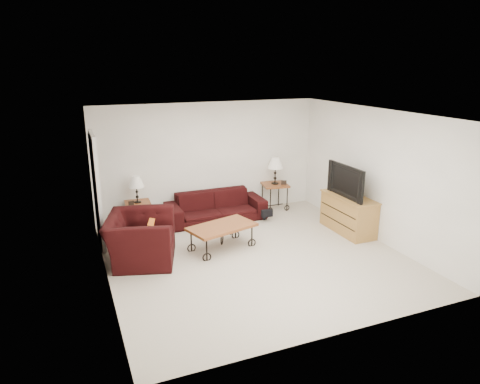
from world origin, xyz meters
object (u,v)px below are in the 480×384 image
sofa (216,207)px  coffee_table (222,237)px  tv_stand (348,214)px  lamp_right (275,171)px  side_table_left (139,215)px  side_table_right (275,197)px  armchair (141,238)px  television (350,181)px  backpack (264,209)px  lamp_left (137,189)px

sofa → coffee_table: 1.53m
tv_stand → sofa: bearing=144.1°
sofa → lamp_right: lamp_right is taller
side_table_left → side_table_right: bearing=-0.0°
armchair → tv_stand: bearing=-76.5°
side_table_left → television: size_ratio=0.49×
lamp_right → tv_stand: size_ratio=0.50×
tv_stand → armchair: bearing=176.8°
side_table_right → backpack: side_table_right is taller
sofa → lamp_left: (-1.63, 0.18, 0.52)m
sofa → television: television is taller
lamp_left → armchair: bearing=-98.0°
tv_stand → side_table_left: bearing=155.0°
backpack → side_table_right: bearing=62.3°
armchair → backpack: (2.82, 1.00, -0.16)m
lamp_right → backpack: size_ratio=1.24×
side_table_left → side_table_right: (3.14, -0.00, 0.03)m
lamp_right → television: (0.73, -1.81, 0.14)m
side_table_left → side_table_right: size_ratio=0.89×
side_table_left → armchair: armchair is taller
armchair → backpack: armchair is taller
tv_stand → television: (-0.02, 0.00, 0.70)m
side_table_left → sofa: bearing=-6.3°
lamp_left → backpack: 2.73m
lamp_right → backpack: lamp_right is taller
side_table_left → lamp_right: (3.14, -0.00, 0.65)m
coffee_table → armchair: armchair is taller
side_table_left → side_table_right: side_table_right is taller
lamp_left → lamp_right: (3.14, -0.00, 0.10)m
side_table_right → side_table_left: bearing=180.0°
backpack → lamp_right: bearing=62.3°
side_table_left → tv_stand: 4.29m
sofa → side_table_right: sofa is taller
television → backpack: bearing=-134.2°
television → side_table_right: bearing=-158.2°
side_table_left → lamp_left: bearing=0.0°
armchair → television: television is taller
side_table_left → lamp_left: lamp_left is taller
side_table_right → television: television is taller
side_table_left → armchair: 1.60m
sofa → side_table_left: size_ratio=3.84×
armchair → side_table_right: bearing=-48.1°
lamp_left → backpack: (2.60, -0.58, -0.58)m
lamp_right → television: television is taller
sofa → side_table_left: 1.64m
lamp_right → armchair: lamp_right is taller
lamp_right → armchair: 3.75m
side_table_left → television: 4.34m
coffee_table → tv_stand: tv_stand is taller
side_table_right → lamp_left: 3.18m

